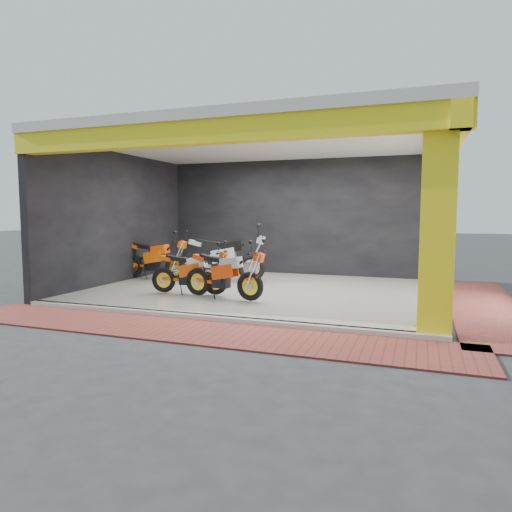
{
  "coord_description": "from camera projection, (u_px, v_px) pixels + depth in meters",
  "views": [
    {
      "loc": [
        3.52,
        -8.24,
        1.91
      ],
      "look_at": [
        -0.16,
        1.92,
        0.9
      ],
      "focal_mm": 32.0,
      "sensor_mm": 36.0,
      "label": 1
    }
  ],
  "objects": [
    {
      "name": "header_beam_right",
      "position": [
        449.0,
        145.0,
        9.29
      ],
      "size": [
        0.3,
        6.4,
        0.4
      ],
      "primitive_type": "cube",
      "color": "yellow",
      "rests_on": "corner_column"
    },
    {
      "name": "floor_kerb",
      "position": [
        208.0,
        318.0,
        8.12
      ],
      "size": [
        8.0,
        0.2,
        0.1
      ],
      "primitive_type": "cube",
      "color": "beige",
      "rests_on": "ground"
    },
    {
      "name": "paver_front",
      "position": [
        187.0,
        331.0,
        7.4
      ],
      "size": [
        9.0,
        1.4,
        0.03
      ],
      "primitive_type": "cube",
      "color": "brown",
      "rests_on": "ground"
    },
    {
      "name": "paver_right",
      "position": [
        485.0,
        306.0,
        9.32
      ],
      "size": [
        1.4,
        7.0,
        0.03
      ],
      "primitive_type": "cube",
      "color": "brown",
      "rests_on": "ground"
    },
    {
      "name": "left_wall",
      "position": [
        119.0,
        219.0,
        12.18
      ],
      "size": [
        0.2,
        6.2,
        3.5
      ],
      "primitive_type": "cube",
      "color": "black",
      "rests_on": "ground"
    },
    {
      "name": "moto_hero",
      "position": [
        215.0,
        270.0,
        10.03
      ],
      "size": [
        1.96,
        0.92,
        1.16
      ],
      "primitive_type": null,
      "rotation": [
        0.0,
        0.0,
        0.12
      ],
      "color": "#DB4C09",
      "rests_on": "showroom_floor"
    },
    {
      "name": "moto_row_c",
      "position": [
        175.0,
        257.0,
        12.24
      ],
      "size": [
        2.16,
        0.83,
        1.31
      ],
      "primitive_type": null,
      "rotation": [
        0.0,
        0.0,
        -0.02
      ],
      "color": "#FF5D0A",
      "rests_on": "showroom_floor"
    },
    {
      "name": "showroom_floor",
      "position": [
        263.0,
        291.0,
        10.95
      ],
      "size": [
        8.0,
        6.0,
        0.1
      ],
      "primitive_type": "cube",
      "color": "beige",
      "rests_on": "ground"
    },
    {
      "name": "corner_column",
      "position": [
        437.0,
        224.0,
        6.94
      ],
      "size": [
        0.5,
        0.5,
        3.5
      ],
      "primitive_type": "cube",
      "color": "yellow",
      "rests_on": "ground"
    },
    {
      "name": "moto_row_b",
      "position": [
        252.0,
        254.0,
        11.97
      ],
      "size": [
        2.59,
        1.53,
        1.49
      ],
      "primitive_type": null,
      "rotation": [
        0.0,
        0.0,
        0.28
      ],
      "color": "#9EA0A5",
      "rests_on": "showroom_floor"
    },
    {
      "name": "back_wall",
      "position": [
        297.0,
        219.0,
        13.69
      ],
      "size": [
        8.2,
        0.2,
        3.5
      ],
      "primitive_type": "cube",
      "color": "black",
      "rests_on": "ground"
    },
    {
      "name": "showroom_ceiling",
      "position": [
        264.0,
        141.0,
        10.62
      ],
      "size": [
        8.4,
        6.4,
        0.2
      ],
      "primitive_type": "cube",
      "color": "beige",
      "rests_on": "corner_column"
    },
    {
      "name": "moto_row_a",
      "position": [
        250.0,
        272.0,
        9.31
      ],
      "size": [
        2.1,
        1.02,
        1.23
      ],
      "primitive_type": null,
      "rotation": [
        0.0,
        0.0,
        -0.14
      ],
      "color": "#EA3D09",
      "rests_on": "showroom_floor"
    },
    {
      "name": "header_beam_front",
      "position": [
        207.0,
        132.0,
        7.84
      ],
      "size": [
        8.4,
        0.3,
        0.4
      ],
      "primitive_type": "cube",
      "color": "yellow",
      "rests_on": "corner_column"
    },
    {
      "name": "ground",
      "position": [
        231.0,
        310.0,
        9.08
      ],
      "size": [
        80.0,
        80.0,
        0.0
      ],
      "primitive_type": "plane",
      "color": "#2D2D30",
      "rests_on": "ground"
    }
  ]
}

